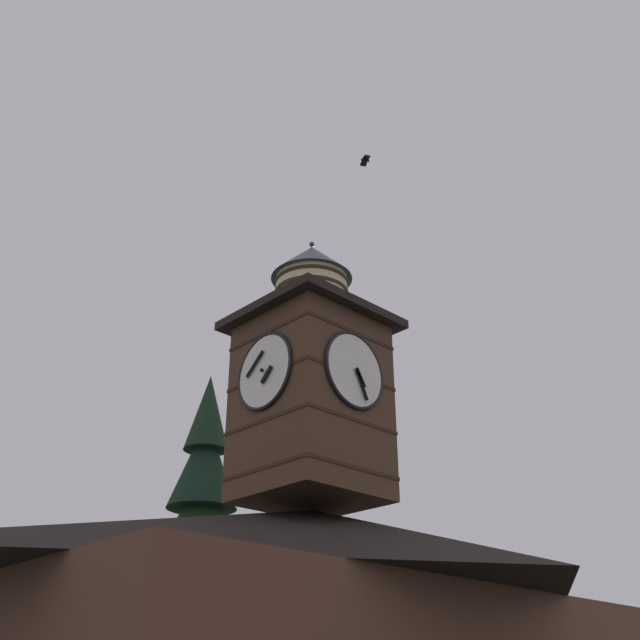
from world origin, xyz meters
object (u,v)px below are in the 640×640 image
object	(u,v)px
building_main	(313,640)
flying_bird_high	(365,160)
clock_tower	(311,380)
pine_tree_behind	(196,579)
moon	(125,566)

from	to	relation	value
building_main	flying_bird_high	bearing A→B (deg)	82.31
clock_tower	pine_tree_behind	xyz separation A→B (m)	(-2.11, -7.90, -4.32)
clock_tower	flying_bird_high	xyz separation A→B (m)	(-0.28, 2.06, 6.68)
building_main	moon	xyz separation A→B (m)	(-15.66, -37.00, 7.63)
building_main	clock_tower	size ratio (longest dim) A/B	2.05
building_main	pine_tree_behind	xyz separation A→B (m)	(-1.48, -7.35, 2.34)
clock_tower	pine_tree_behind	size ratio (longest dim) A/B	0.61
clock_tower	pine_tree_behind	world-z (taller)	clock_tower
clock_tower	flying_bird_high	distance (m)	7.00
building_main	flying_bird_high	distance (m)	13.59
building_main	clock_tower	bearing A→B (deg)	41.06
pine_tree_behind	moon	world-z (taller)	pine_tree_behind
pine_tree_behind	moon	size ratio (longest dim) A/B	7.67
pine_tree_behind	moon	xyz separation A→B (m)	(-14.18, -29.65, 5.29)
flying_bird_high	moon	bearing A→B (deg)	-112.01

